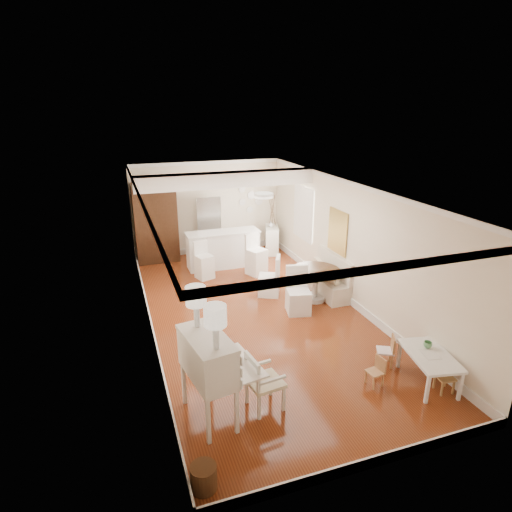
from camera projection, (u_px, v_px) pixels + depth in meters
room at (252, 224)px, 9.07m from camera, size 9.00×9.04×2.82m
secretary_bureau at (208, 378)px, 6.11m from camera, size 1.23×1.25×1.36m
gustavian_armchair at (265, 381)px, 6.40m from camera, size 0.60×0.60×0.93m
wicker_basket at (204, 477)px, 5.11m from camera, size 0.37×0.37×0.33m
kids_table at (428, 368)px, 7.03m from camera, size 0.85×1.19×0.54m
kids_chair_a at (375, 372)px, 6.98m from camera, size 0.27×0.27×0.51m
kids_chair_b at (385, 350)px, 7.52m from camera, size 0.38×0.38×0.58m
kids_chair_c at (445, 377)px, 6.82m from camera, size 0.29×0.29×0.54m
banquette at (326, 274)px, 10.33m from camera, size 0.52×1.60×0.98m
dining_table at (315, 285)px, 10.00m from camera, size 1.50×1.50×0.77m
slip_chair_near at (299, 291)px, 9.36m from camera, size 0.59×0.61×1.04m
slip_chair_far at (269, 276)px, 10.24m from camera, size 0.64×0.63×0.99m
breakfast_counter at (223, 249)px, 12.06m from camera, size 2.05×0.65×1.03m
bar_stool_left at (204, 260)px, 11.23m from camera, size 0.51×0.51×1.00m
bar_stool_right at (257, 254)px, 11.48m from camera, size 0.60×0.60×1.13m
pantry_cabinet at (156, 223)px, 12.29m from camera, size 1.20×0.60×2.30m
fridge at (220, 226)px, 12.93m from camera, size 0.75×0.65×1.80m
sideboard at (272, 240)px, 13.25m from camera, size 0.64×0.94×0.82m
pencil_cup at (428, 345)px, 7.12m from camera, size 0.14×0.14×0.11m
branch_vase at (271, 224)px, 13.08m from camera, size 0.16×0.16×0.17m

